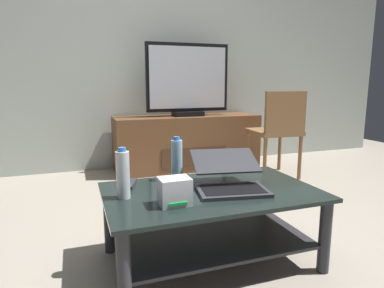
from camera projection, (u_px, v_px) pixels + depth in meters
name	position (u px, v px, depth m)	size (l,w,h in m)	color
ground_plane	(223.00, 248.00, 1.93)	(7.68, 7.68, 0.00)	#9E9384
back_wall	(143.00, 40.00, 3.66)	(6.40, 0.12, 2.80)	#A8B2A8
coffee_table	(211.00, 213.00, 1.75)	(1.08, 0.66, 0.40)	black
media_cabinet	(187.00, 142.00, 3.69)	(1.58, 0.47, 0.58)	brown
television	(188.00, 81.00, 3.56)	(0.90, 0.20, 0.76)	black
dining_chair	(278.00, 128.00, 3.28)	(0.47, 0.47, 0.86)	brown
laptop	(229.00, 178.00, 1.74)	(0.41, 0.44, 0.17)	#333338
router_box	(175.00, 191.00, 1.51)	(0.14, 0.11, 0.12)	silver
water_bottle_near	(177.00, 160.00, 1.88)	(0.06, 0.06, 0.25)	#99C6E5
water_bottle_far	(123.00, 174.00, 1.59)	(0.06, 0.06, 0.25)	silver
cell_phone	(178.00, 188.00, 1.75)	(0.07, 0.14, 0.01)	black
tv_remote	(131.00, 184.00, 1.80)	(0.04, 0.16, 0.02)	#2D2D30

